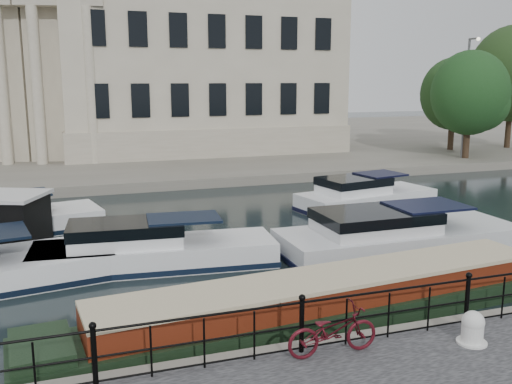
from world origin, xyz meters
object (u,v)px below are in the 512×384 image
bicycle (333,331)px  narrowboat (331,307)px  harbour_hut (11,227)px  mooring_bollard (473,328)px

bicycle → narrowboat: (1.26, 2.57, -0.69)m
narrowboat → harbour_hut: size_ratio=3.96×
narrowboat → harbour_hut: bearing=127.5°
bicycle → narrowboat: bearing=-25.5°
bicycle → mooring_bollard: bearing=-99.2°
mooring_bollard → narrowboat: bearing=118.9°
mooring_bollard → narrowboat: (-1.71, 3.09, -0.51)m
bicycle → harbour_hut: size_ratio=0.50×
bicycle → harbour_hut: harbour_hut is taller
mooring_bollard → harbour_hut: size_ratio=0.18×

